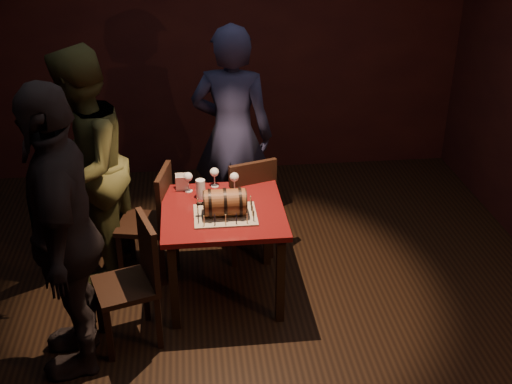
{
  "coord_description": "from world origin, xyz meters",
  "views": [
    {
      "loc": [
        -0.36,
        -3.95,
        3.02
      ],
      "look_at": [
        0.09,
        0.05,
        0.95
      ],
      "focal_mm": 45.0,
      "sensor_mm": 36.0,
      "label": 1
    }
  ],
  "objects_px": {
    "wine_glass_left": "(188,178)",
    "pint_of_ale": "(201,189)",
    "pub_table": "(223,222)",
    "wine_glass_right": "(234,178)",
    "chair_back": "(248,203)",
    "chair_left_front": "(136,275)",
    "chair_left_rear": "(154,217)",
    "person_left_rear": "(83,168)",
    "barrel_cake": "(225,202)",
    "wine_glass_mid": "(214,173)",
    "person_left_front": "(64,233)",
    "person_back": "(232,136)"
  },
  "relations": [
    {
      "from": "wine_glass_left",
      "to": "pint_of_ale",
      "type": "bearing_deg",
      "value": -52.15
    },
    {
      "from": "pub_table",
      "to": "wine_glass_right",
      "type": "height_order",
      "value": "wine_glass_right"
    },
    {
      "from": "chair_back",
      "to": "chair_left_front",
      "type": "bearing_deg",
      "value": -132.14
    },
    {
      "from": "chair_left_rear",
      "to": "person_left_rear",
      "type": "distance_m",
      "value": 0.66
    },
    {
      "from": "barrel_cake",
      "to": "chair_back",
      "type": "xyz_separation_m",
      "value": [
        0.23,
        0.6,
        -0.34
      ]
    },
    {
      "from": "wine_glass_mid",
      "to": "wine_glass_right",
      "type": "height_order",
      "value": "same"
    },
    {
      "from": "wine_glass_right",
      "to": "chair_left_front",
      "type": "bearing_deg",
      "value": -135.23
    },
    {
      "from": "pint_of_ale",
      "to": "chair_left_rear",
      "type": "distance_m",
      "value": 0.51
    },
    {
      "from": "wine_glass_mid",
      "to": "person_left_front",
      "type": "bearing_deg",
      "value": -134.33
    },
    {
      "from": "pub_table",
      "to": "pint_of_ale",
      "type": "distance_m",
      "value": 0.31
    },
    {
      "from": "pint_of_ale",
      "to": "wine_glass_mid",
      "type": "bearing_deg",
      "value": 57.46
    },
    {
      "from": "wine_glass_left",
      "to": "person_back",
      "type": "bearing_deg",
      "value": 57.03
    },
    {
      "from": "wine_glass_left",
      "to": "chair_back",
      "type": "bearing_deg",
      "value": 20.64
    },
    {
      "from": "chair_left_rear",
      "to": "chair_left_front",
      "type": "height_order",
      "value": "same"
    },
    {
      "from": "wine_glass_right",
      "to": "person_left_front",
      "type": "distance_m",
      "value": 1.45
    },
    {
      "from": "person_back",
      "to": "person_left_rear",
      "type": "relative_size",
      "value": 1.02
    },
    {
      "from": "person_back",
      "to": "wine_glass_mid",
      "type": "bearing_deg",
      "value": 85.44
    },
    {
      "from": "barrel_cake",
      "to": "wine_glass_mid",
      "type": "xyz_separation_m",
      "value": [
        -0.05,
        0.48,
        0.01
      ]
    },
    {
      "from": "wine_glass_left",
      "to": "wine_glass_mid",
      "type": "height_order",
      "value": "same"
    },
    {
      "from": "wine_glass_right",
      "to": "wine_glass_left",
      "type": "bearing_deg",
      "value": 173.08
    },
    {
      "from": "person_left_rear",
      "to": "chair_left_rear",
      "type": "bearing_deg",
      "value": 95.19
    },
    {
      "from": "wine_glass_mid",
      "to": "chair_left_rear",
      "type": "height_order",
      "value": "chair_left_rear"
    },
    {
      "from": "chair_back",
      "to": "wine_glass_left",
      "type": "bearing_deg",
      "value": -159.36
    },
    {
      "from": "pint_of_ale",
      "to": "person_left_front",
      "type": "xyz_separation_m",
      "value": [
        -0.87,
        -0.83,
        0.16
      ]
    },
    {
      "from": "wine_glass_mid",
      "to": "person_left_front",
      "type": "xyz_separation_m",
      "value": [
        -0.98,
        -1.0,
        0.12
      ]
    },
    {
      "from": "person_left_front",
      "to": "person_left_rear",
      "type": "bearing_deg",
      "value": 176.04
    },
    {
      "from": "chair_back",
      "to": "pint_of_ale",
      "type": "bearing_deg",
      "value": -142.51
    },
    {
      "from": "wine_glass_left",
      "to": "wine_glass_mid",
      "type": "distance_m",
      "value": 0.21
    },
    {
      "from": "pint_of_ale",
      "to": "chair_left_front",
      "type": "distance_m",
      "value": 0.86
    },
    {
      "from": "wine_glass_left",
      "to": "wine_glass_mid",
      "type": "relative_size",
      "value": 1.0
    },
    {
      "from": "wine_glass_right",
      "to": "pint_of_ale",
      "type": "distance_m",
      "value": 0.28
    },
    {
      "from": "wine_glass_left",
      "to": "chair_left_rear",
      "type": "bearing_deg",
      "value": 173.43
    },
    {
      "from": "pint_of_ale",
      "to": "chair_back",
      "type": "xyz_separation_m",
      "value": [
        0.39,
        0.3,
        -0.3
      ]
    },
    {
      "from": "barrel_cake",
      "to": "person_left_rear",
      "type": "relative_size",
      "value": 0.19
    },
    {
      "from": "barrel_cake",
      "to": "pint_of_ale",
      "type": "distance_m",
      "value": 0.34
    },
    {
      "from": "wine_glass_mid",
      "to": "chair_back",
      "type": "distance_m",
      "value": 0.46
    },
    {
      "from": "wine_glass_right",
      "to": "chair_left_rear",
      "type": "relative_size",
      "value": 0.17
    },
    {
      "from": "chair_left_front",
      "to": "person_left_front",
      "type": "relative_size",
      "value": 0.47
    },
    {
      "from": "wine_glass_mid",
      "to": "person_back",
      "type": "relative_size",
      "value": 0.08
    },
    {
      "from": "person_left_rear",
      "to": "wine_glass_left",
      "type": "bearing_deg",
      "value": 95.85
    },
    {
      "from": "chair_back",
      "to": "chair_left_front",
      "type": "relative_size",
      "value": 1.0
    },
    {
      "from": "person_left_rear",
      "to": "wine_glass_mid",
      "type": "bearing_deg",
      "value": 100.91
    },
    {
      "from": "person_back",
      "to": "wine_glass_right",
      "type": "bearing_deg",
      "value": 101.08
    },
    {
      "from": "chair_left_front",
      "to": "pint_of_ale",
      "type": "bearing_deg",
      "value": 54.15
    },
    {
      "from": "chair_back",
      "to": "person_left_rear",
      "type": "height_order",
      "value": "person_left_rear"
    },
    {
      "from": "wine_glass_left",
      "to": "chair_back",
      "type": "distance_m",
      "value": 0.62
    },
    {
      "from": "pint_of_ale",
      "to": "person_left_rear",
      "type": "height_order",
      "value": "person_left_rear"
    },
    {
      "from": "pub_table",
      "to": "pint_of_ale",
      "type": "height_order",
      "value": "pint_of_ale"
    },
    {
      "from": "wine_glass_left",
      "to": "chair_left_front",
      "type": "distance_m",
      "value": 0.93
    },
    {
      "from": "person_left_rear",
      "to": "chair_left_front",
      "type": "bearing_deg",
      "value": 38.64
    }
  ]
}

